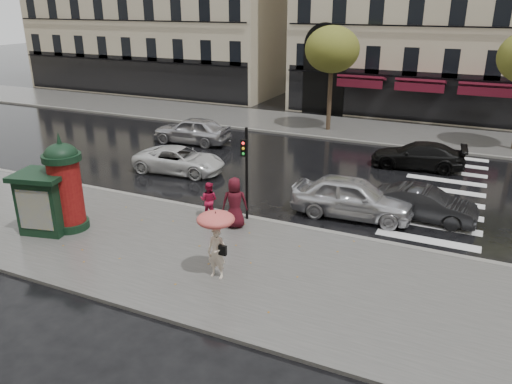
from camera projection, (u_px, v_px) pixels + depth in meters
The scene contains 18 objects.
ground at pixel (226, 255), 16.80m from camera, with size 160.00×160.00×0.00m, color black.
near_sidewalk at pixel (219, 260), 16.35m from camera, with size 90.00×7.00×0.12m, color #474744.
far_sidewalk at pixel (362, 130), 32.88m from camera, with size 90.00×6.00×0.12m, color #474744.
near_kerb at pixel (263, 220), 19.31m from camera, with size 90.00×0.25×0.14m, color slate.
far_kerb at pixel (350, 141), 30.33m from camera, with size 90.00×0.25×0.14m, color slate.
zebra_crossing at pixel (443, 190), 22.58m from camera, with size 3.60×11.75×0.01m, color silver.
tree_far_left at pixel (332, 50), 30.98m from camera, with size 3.40×3.40×6.64m.
woman_umbrella at pixel (216, 234), 14.75m from camera, with size 1.14×1.14×2.19m.
woman_red at pixel (209, 200), 19.16m from camera, with size 0.71×0.55×1.46m, color #B1153A.
man_burgundy at pixel (235, 203), 18.30m from camera, with size 0.94×0.61×1.93m, color #470E18.
morris_column at pixel (65, 184), 17.92m from camera, with size 1.36×1.36×3.66m.
traffic_light at pixel (246, 165), 18.51m from camera, with size 0.23×0.33×3.61m.
newsstand at pixel (45, 201), 17.94m from camera, with size 2.16×1.94×2.23m.
car_silver at pixel (353, 197), 19.59m from camera, with size 1.92×4.77×1.62m, color silver.
car_darkgrey at pixel (425, 204), 19.33m from camera, with size 1.37×3.92×1.29m, color black.
car_white at pixel (179, 160), 24.74m from camera, with size 2.09×4.54×1.26m, color silver.
car_black at pixel (418, 155), 25.36m from camera, with size 1.87×4.59×1.33m, color black.
car_far_silver at pixel (192, 130), 29.77m from camera, with size 1.88×4.66×1.59m, color #B4B3B8.
Camera 1 is at (7.16, -13.12, 8.01)m, focal length 35.00 mm.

